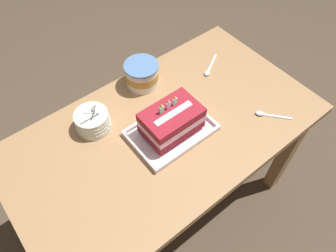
{
  "coord_description": "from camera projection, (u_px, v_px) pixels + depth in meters",
  "views": [
    {
      "loc": [
        -0.45,
        -0.58,
        1.71
      ],
      "look_at": [
        0.01,
        -0.01,
        0.74
      ],
      "focal_mm": 34.38,
      "sensor_mm": 36.0,
      "label": 1
    }
  ],
  "objects": [
    {
      "name": "dining_table",
      "position": [
        165.0,
        144.0,
        1.33
      ],
      "size": [
        1.23,
        0.68,
        0.71
      ],
      "color": "#9E754C",
      "rests_on": "ground_plane"
    },
    {
      "name": "ground_plane",
      "position": [
        166.0,
        203.0,
        1.81
      ],
      "size": [
        8.0,
        8.0,
        0.0
      ],
      "primitive_type": "plane",
      "color": "#4C3D2D"
    },
    {
      "name": "ice_cream_tub",
      "position": [
        142.0,
        74.0,
        1.35
      ],
      "size": [
        0.14,
        0.14,
        0.11
      ],
      "color": "silver",
      "rests_on": "dining_table"
    },
    {
      "name": "serving_spoon_near_tray",
      "position": [
        264.0,
        114.0,
        1.28
      ],
      "size": [
        0.11,
        0.12,
        0.01
      ],
      "color": "silver",
      "rests_on": "dining_table"
    },
    {
      "name": "bowl_stack",
      "position": [
        93.0,
        121.0,
        1.22
      ],
      "size": [
        0.14,
        0.14,
        0.14
      ],
      "color": "silver",
      "rests_on": "dining_table"
    },
    {
      "name": "serving_spoon_by_bowls",
      "position": [
        208.0,
        70.0,
        1.43
      ],
      "size": [
        0.14,
        0.09,
        0.01
      ],
      "color": "silver",
      "rests_on": "dining_table"
    },
    {
      "name": "foil_tray",
      "position": [
        171.0,
        131.0,
        1.23
      ],
      "size": [
        0.31,
        0.22,
        0.02
      ],
      "color": "silver",
      "rests_on": "dining_table"
    },
    {
      "name": "birthday_cake",
      "position": [
        171.0,
        120.0,
        1.18
      ],
      "size": [
        0.21,
        0.14,
        0.15
      ],
      "color": "maroon",
      "rests_on": "foil_tray"
    }
  ]
}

